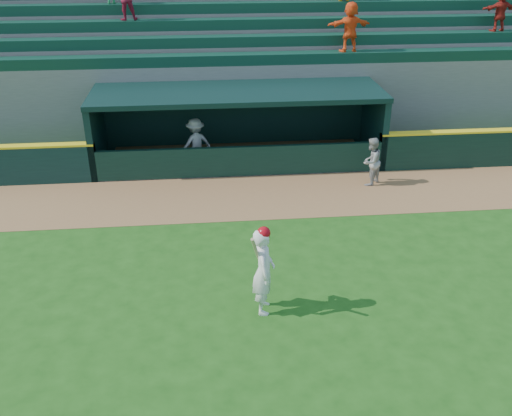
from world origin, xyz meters
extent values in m
plane|color=#1D4E13|center=(0.00, 0.00, 0.00)|extent=(120.00, 120.00, 0.00)
cube|color=olive|center=(0.00, 4.90, 0.01)|extent=(40.00, 3.00, 0.01)
imported|color=#989793|center=(3.91, 5.48, 0.75)|extent=(0.92, 0.92, 1.50)
imported|color=#A5A5A0|center=(-1.42, 7.35, 0.84)|extent=(1.24, 1.02, 1.67)
cube|color=slate|center=(0.00, 7.70, 0.02)|extent=(9.00, 2.60, 0.04)
cube|color=black|center=(-4.60, 7.70, 1.15)|extent=(0.20, 2.60, 2.30)
cube|color=black|center=(4.60, 7.70, 1.15)|extent=(0.20, 2.60, 2.30)
cube|color=black|center=(0.00, 9.00, 1.15)|extent=(9.40, 0.20, 2.30)
cube|color=black|center=(0.00, 7.70, 2.38)|extent=(9.40, 2.80, 0.16)
cube|color=black|center=(0.00, 6.48, 0.50)|extent=(9.00, 0.16, 1.00)
cube|color=brown|center=(0.00, 8.50, 0.25)|extent=(8.40, 0.45, 0.10)
cube|color=slate|center=(0.00, 9.53, 1.46)|extent=(34.00, 0.85, 2.91)
cube|color=#0F3828|center=(0.00, 9.41, 3.09)|extent=(34.00, 0.60, 0.36)
cube|color=slate|center=(0.00, 10.38, 1.68)|extent=(34.00, 0.85, 3.36)
cube|color=#0F3828|center=(0.00, 10.26, 3.54)|extent=(34.00, 0.60, 0.36)
cube|color=slate|center=(0.00, 11.22, 1.91)|extent=(34.00, 0.85, 3.81)
cube|color=#0F3828|center=(0.00, 11.11, 3.99)|extent=(34.00, 0.60, 0.36)
cube|color=slate|center=(0.00, 12.07, 2.13)|extent=(34.00, 0.85, 4.26)
cube|color=#0F3828|center=(0.00, 11.96, 4.44)|extent=(34.00, 0.60, 0.36)
cube|color=slate|center=(0.00, 12.93, 2.35)|extent=(34.00, 0.85, 4.71)
cube|color=slate|center=(0.00, 13.78, 2.58)|extent=(34.00, 0.85, 5.16)
cube|color=slate|center=(0.00, 14.62, 2.80)|extent=(34.00, 0.85, 5.61)
cube|color=slate|center=(0.00, 15.20, 2.80)|extent=(34.50, 0.30, 5.61)
imported|color=maroon|center=(9.69, 10.28, 4.44)|extent=(1.39, 0.67, 1.44)
imported|color=#FF541C|center=(3.98, 9.43, 4.09)|extent=(1.58, 0.70, 1.65)
imported|color=white|center=(-0.06, -0.57, 0.95)|extent=(0.51, 0.73, 1.91)
sphere|color=#AD0912|center=(-0.06, -0.57, 1.84)|extent=(0.27, 0.27, 0.27)
cylinder|color=tan|center=(-0.24, -0.79, 1.61)|extent=(0.25, 0.49, 0.76)
camera|label=1|loc=(-1.15, -10.27, 7.33)|focal=40.00mm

